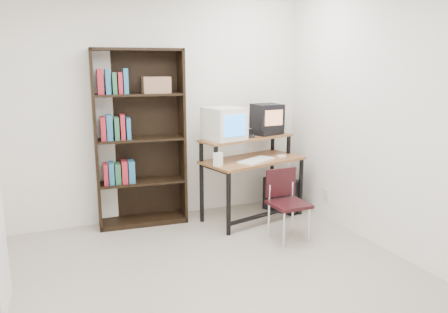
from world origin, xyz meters
name	(u,v)px	position (x,y,z in m)	size (l,w,h in m)	color
floor	(205,296)	(0.00, 0.00, -0.01)	(4.00, 4.00, 0.01)	#B1A592
back_wall	(144,111)	(0.00, 2.00, 1.30)	(4.00, 0.01, 2.60)	white
front_wall	(410,229)	(0.00, -2.00, 1.30)	(4.00, 0.01, 2.60)	white
right_wall	(407,123)	(2.00, 0.00, 1.30)	(0.01, 4.00, 2.60)	white
computer_desk	(252,162)	(1.16, 1.51, 0.69)	(1.31, 0.87, 0.98)	brown
crt_monitor	(224,124)	(0.83, 1.56, 1.16)	(0.48, 0.48, 0.38)	white
vcr	(267,132)	(1.45, 1.69, 1.01)	(0.36, 0.26, 0.08)	black
crt_tv	(267,116)	(1.46, 1.70, 1.20)	(0.33, 0.34, 0.30)	black
cd_spindle	(250,136)	(1.15, 1.55, 0.99)	(0.12, 0.12, 0.05)	#26262B
keyboard	(257,161)	(1.15, 1.35, 0.74)	(0.47, 0.21, 0.04)	white
mousepad	(279,158)	(1.50, 1.45, 0.72)	(0.22, 0.18, 0.01)	black
mouse	(281,157)	(1.53, 1.44, 0.74)	(0.10, 0.06, 0.03)	white
desk_speaker	(218,160)	(0.64, 1.30, 0.80)	(0.08, 0.07, 0.17)	white
pc_tower	(282,195)	(1.63, 1.57, 0.21)	(0.20, 0.45, 0.42)	black
school_chair	(286,197)	(1.21, 0.78, 0.46)	(0.39, 0.39, 0.75)	black
bookshelf	(139,137)	(-0.10, 1.86, 1.02)	(1.03, 0.42, 2.01)	black
wall_outlet	(326,194)	(1.99, 1.15, 0.30)	(0.02, 0.08, 0.12)	beige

